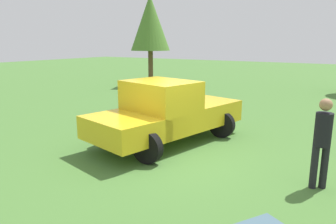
% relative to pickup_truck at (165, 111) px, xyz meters
% --- Properties ---
extents(ground_plane, '(80.00, 80.00, 0.00)m').
position_rel_pickup_truck_xyz_m(ground_plane, '(0.77, -0.77, -0.94)').
color(ground_plane, '#477533').
extents(pickup_truck, '(3.04, 5.03, 1.82)m').
position_rel_pickup_truck_xyz_m(pickup_truck, '(0.00, 0.00, 0.00)').
color(pickup_truck, black).
rests_on(pickup_truck, ground_plane).
extents(person_bystander, '(0.44, 0.44, 1.82)m').
position_rel_pickup_truck_xyz_m(person_bystander, '(4.15, -0.79, 0.10)').
color(person_bystander, black).
rests_on(person_bystander, ground_plane).
extents(tree_side, '(2.54, 2.54, 5.80)m').
position_rel_pickup_truck_xyz_m(tree_side, '(-7.43, 9.79, 3.08)').
color(tree_side, brown).
rests_on(tree_side, ground_plane).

